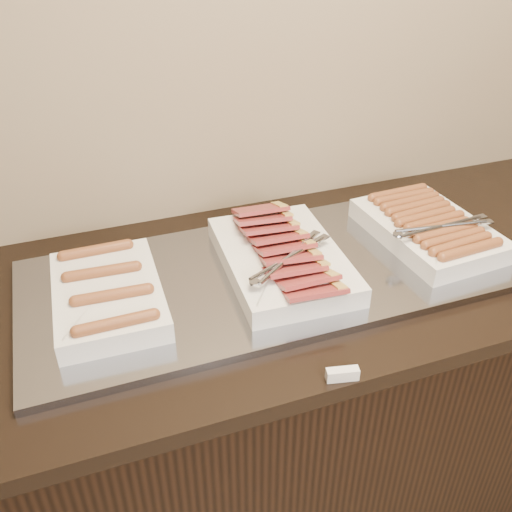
# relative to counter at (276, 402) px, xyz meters

# --- Properties ---
(counter) EXTENTS (2.06, 0.76, 0.90)m
(counter) POSITION_rel_counter_xyz_m (0.00, 0.00, 0.00)
(counter) COLOR black
(counter) RESTS_ON ground
(warming_tray) EXTENTS (1.20, 0.50, 0.02)m
(warming_tray) POSITION_rel_counter_xyz_m (-0.01, 0.00, 0.46)
(warming_tray) COLOR gray
(warming_tray) RESTS_ON counter
(dish_left) EXTENTS (0.24, 0.35, 0.07)m
(dish_left) POSITION_rel_counter_xyz_m (-0.41, -0.00, 0.50)
(dish_left) COLOR white
(dish_left) RESTS_ON warming_tray
(dish_center) EXTENTS (0.29, 0.43, 0.09)m
(dish_center) POSITION_rel_counter_xyz_m (0.00, -0.00, 0.50)
(dish_center) COLOR white
(dish_center) RESTS_ON warming_tray
(dish_right) EXTENTS (0.28, 0.39, 0.08)m
(dish_right) POSITION_rel_counter_xyz_m (0.41, -0.00, 0.50)
(dish_right) COLOR white
(dish_right) RESTS_ON warming_tray
(label_holder) EXTENTS (0.07, 0.03, 0.03)m
(label_holder) POSITION_rel_counter_xyz_m (-0.02, -0.36, 0.46)
(label_holder) COLOR white
(label_holder) RESTS_ON counter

